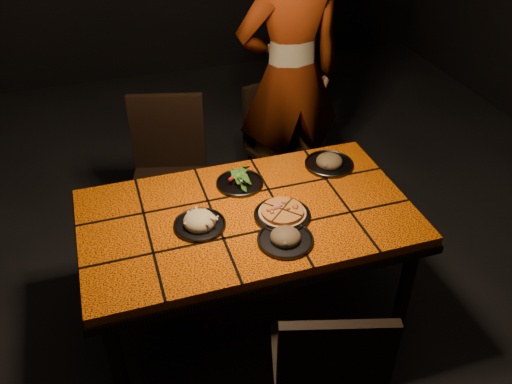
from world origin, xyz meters
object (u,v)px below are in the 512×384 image
object	(u,v)px
dining_table	(247,225)
chair_far_right	(277,137)
chair_far_left	(169,166)
chair_near	(327,370)
plate_pasta	(200,223)
plate_pizza	(282,214)
diner	(290,77)

from	to	relation	value
dining_table	chair_far_right	size ratio (longest dim) A/B	1.84
chair_far_left	chair_far_right	distance (m)	0.81
chair_near	chair_far_left	bearing A→B (deg)	-62.33
chair_near	chair_far_right	size ratio (longest dim) A/B	1.06
chair_near	chair_far_left	xyz separation A→B (m)	(-0.34, 1.62, 0.03)
dining_table	chair_far_right	bearing A→B (deg)	63.11
chair_far_left	plate_pasta	size ratio (longest dim) A/B	3.99
chair_far_right	plate_pizza	distance (m)	1.20
diner	plate_pasta	size ratio (longest dim) A/B	7.73
chair_far_right	plate_pizza	world-z (taller)	chair_far_right
chair_near	dining_table	bearing A→B (deg)	-68.06
chair_near	chair_far_left	world-z (taller)	chair_far_left
plate_pasta	chair_far_right	bearing A→B (deg)	54.21
plate_pizza	plate_pasta	xyz separation A→B (m)	(-0.39, 0.05, 0.00)
dining_table	chair_far_left	world-z (taller)	chair_far_left
diner	plate_pasta	xyz separation A→B (m)	(-0.83, -1.03, -0.18)
chair_near	plate_pizza	bearing A→B (deg)	-79.29
dining_table	chair_near	xyz separation A→B (m)	(0.08, -0.81, -0.14)
chair_far_left	plate_pasta	distance (m)	0.87
chair_far_right	diner	distance (m)	0.45
chair_near	plate_pasta	distance (m)	0.87
diner	plate_pizza	xyz separation A→B (m)	(-0.44, -1.08, -0.18)
chair_near	chair_far_right	bearing A→B (deg)	-87.46
dining_table	chair_near	size ratio (longest dim) A/B	1.73
plate_pizza	chair_far_left	bearing A→B (deg)	114.17
diner	plate_pizza	world-z (taller)	diner
diner	plate_pizza	distance (m)	1.18
chair_far_left	diner	world-z (taller)	diner
diner	plate_pasta	distance (m)	1.34
dining_table	chair_far_left	bearing A→B (deg)	107.11
dining_table	diner	xyz separation A→B (m)	(0.59, 1.00, 0.28)
chair_near	diner	bearing A→B (deg)	-89.69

